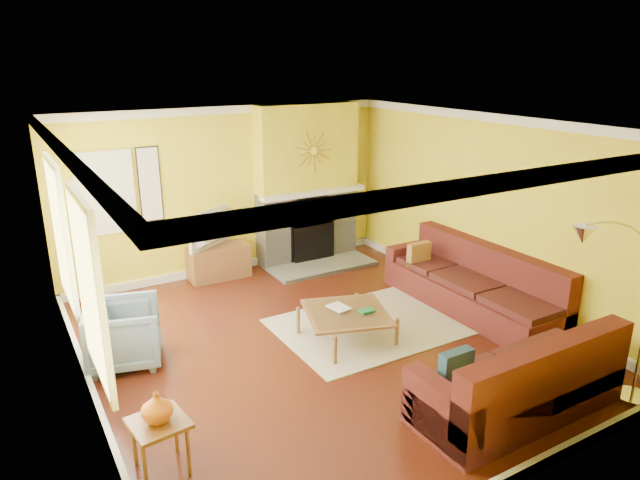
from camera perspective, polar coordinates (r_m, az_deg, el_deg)
floor at (r=7.32m, az=0.21°, el=-10.17°), size 5.50×6.00×0.02m
ceiling at (r=6.50m, az=0.24°, el=11.49°), size 5.50×6.00×0.02m
wall_back at (r=9.41m, az=-9.18°, el=4.88°), size 5.50×0.02×2.70m
wall_front at (r=4.66m, az=19.74°, el=-9.87°), size 5.50×0.02×2.70m
wall_left at (r=5.96m, az=-23.33°, el=-4.12°), size 0.02×6.00×2.70m
wall_right at (r=8.48m, az=16.52°, el=2.91°), size 0.02×6.00×2.70m
baseboard at (r=7.29m, az=0.21°, el=-9.68°), size 5.50×6.00×0.12m
crown_molding at (r=6.51m, az=0.24°, el=10.88°), size 5.50×6.00×0.12m
window_left_near at (r=7.15m, az=-24.61°, el=0.52°), size 0.06×1.22×1.72m
window_left_far at (r=5.35m, az=-22.20°, el=-4.70°), size 0.06×1.22×1.72m
window_back at (r=8.83m, az=-20.68°, el=4.42°), size 0.82×0.06×1.22m
wall_art at (r=8.96m, az=-16.64°, el=5.33°), size 0.34×0.04×1.14m
fireplace at (r=9.79m, az=-1.33°, el=5.60°), size 1.80×0.40×2.70m
mantel at (r=9.60m, az=-0.63°, el=4.75°), size 1.92×0.22×0.08m
hearth at (r=9.70m, az=0.31°, el=-2.64°), size 1.80×0.70×0.06m
sunburst at (r=9.48m, az=-0.67°, el=8.89°), size 0.70×0.04×0.70m
rug at (r=7.72m, az=5.01°, el=-8.53°), size 2.40×1.80×0.02m
sectional_sofa at (r=7.28m, az=12.18°, el=-6.76°), size 2.92×3.88×0.90m
coffee_table at (r=7.28m, az=2.66°, el=-8.54°), size 1.27×1.27×0.40m
media_console at (r=9.36m, az=-10.08°, el=-2.18°), size 0.97×0.44×0.53m
tv at (r=9.18m, az=-10.27°, el=1.15°), size 0.97×0.65×0.60m
subwoofer at (r=9.56m, az=-8.62°, el=-2.43°), size 0.30×0.30×0.30m
armchair at (r=7.06m, az=-18.98°, el=-8.84°), size 1.01×0.99×0.75m
side_table at (r=5.37m, az=-15.64°, el=-19.24°), size 0.51×0.51×0.50m
vase at (r=5.15m, az=-16.01°, el=-15.76°), size 0.28×0.28×0.28m
book at (r=7.19m, az=1.24°, el=-7.00°), size 0.25×0.31×0.03m
arc_lamp at (r=6.12m, az=27.31°, el=-7.27°), size 1.33×0.36×2.08m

